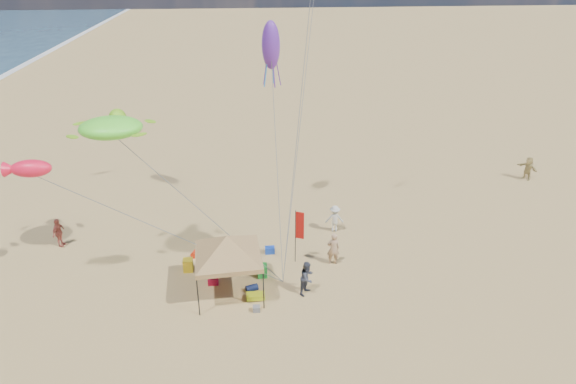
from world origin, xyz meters
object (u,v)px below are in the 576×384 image
person_near_c (335,219)px  cooler_red (213,281)px  person_near_b (307,278)px  person_far_a (59,233)px  cooler_blue (270,250)px  canopy_tent (227,238)px  beach_cart (256,296)px  chair_yellow (188,265)px  person_far_c (528,168)px  person_near_a (333,249)px  feather_flag (298,229)px  chair_green (262,271)px

person_near_c → cooler_red: bearing=39.3°
person_near_b → person_far_a: bearing=105.7°
person_near_c → person_far_a: bearing=6.6°
cooler_blue → person_far_a: bearing=171.0°
canopy_tent → beach_cart: (1.27, -0.71, -2.98)m
chair_yellow → person_far_c: (24.40, 9.66, 0.54)m
person_far_a → person_far_c: (32.02, 6.42, 0.01)m
cooler_red → canopy_tent: bearing=-41.0°
cooler_blue → person_near_a: (3.38, -1.37, 0.76)m
person_near_a → canopy_tent: bearing=19.8°
person_near_b → cooler_red: bearing=114.4°
canopy_tent → beach_cart: 3.31m
person_near_b → feather_flag: bearing=41.2°
cooler_red → person_near_c: size_ratio=0.31×
person_near_c → person_far_c: person_far_c is taller
feather_flag → beach_cart: feather_flag is taller
person_near_a → person_near_b: size_ratio=1.05×
person_near_b → canopy_tent: bearing=122.2°
beach_cart → person_far_c: (20.87, 12.45, 0.69)m
cooler_blue → cooler_red: bearing=-139.6°
beach_cart → person_far_c: 24.31m
cooler_red → person_near_c: 8.62m
chair_green → cooler_red: bearing=-170.4°
chair_yellow → person_near_c: person_near_c is taller
cooler_red → person_near_c: bearing=33.3°
cooler_red → chair_yellow: bearing=136.3°
person_near_b → person_far_a: (-13.74, 5.74, -0.03)m
canopy_tent → feather_flag: bearing=32.1°
cooler_blue → chair_yellow: (-4.48, -1.32, 0.16)m
cooler_blue → person_far_c: (19.92, 8.34, 0.70)m
cooler_red → chair_yellow: (-1.38, 1.32, 0.16)m
feather_flag → cooler_blue: feather_flag is taller
person_near_a → person_far_a: 15.83m
beach_cart → feather_flag: bearing=51.1°
chair_yellow → canopy_tent: bearing=-42.7°
person_near_c → person_far_c: (15.83, 6.26, 0.03)m
person_far_c → person_far_a: bearing=-104.8°
canopy_tent → chair_yellow: bearing=137.3°
chair_yellow → person_near_c: 9.23m
cooler_blue → person_near_a: 3.73m
chair_yellow → person_near_b: (6.11, -2.50, 0.56)m
cooler_blue → chair_green: 2.27m
person_far_a → person_far_c: bearing=-64.0°
feather_flag → beach_cart: size_ratio=3.57×
canopy_tent → person_near_a: (5.60, 2.03, -2.22)m
person_far_a → person_near_a: bearing=-87.3°
cooler_blue → person_far_a: (-12.10, 1.92, 0.69)m
feather_flag → person_far_a: bearing=167.6°
person_near_a → chair_yellow: bearing=-0.6°
cooler_blue → chair_yellow: bearing=-163.6°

